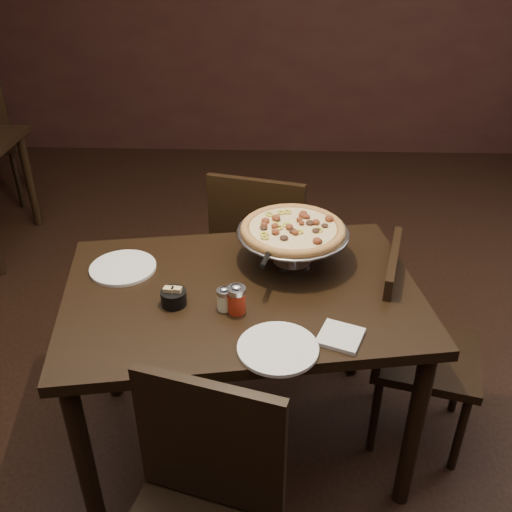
{
  "coord_description": "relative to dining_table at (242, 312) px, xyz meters",
  "views": [
    {
      "loc": [
        0.11,
        -1.84,
        2.03
      ],
      "look_at": [
        0.05,
        -0.04,
        0.93
      ],
      "focal_mm": 40.0,
      "sensor_mm": 36.0,
      "label": 1
    }
  ],
  "objects": [
    {
      "name": "plate_left",
      "position": [
        -0.48,
        0.12,
        0.11
      ],
      "size": [
        0.26,
        0.26,
        0.01
      ],
      "primitive_type": "cylinder",
      "color": "white",
      "rests_on": "dining_table"
    },
    {
      "name": "chair_side",
      "position": [
        0.69,
        0.11,
        -0.22
      ],
      "size": [
        0.52,
        0.52,
        0.91
      ],
      "rotation": [
        0.0,
        0.0,
        1.32
      ],
      "color": "black",
      "rests_on": "ground"
    },
    {
      "name": "napkin_stack",
      "position": [
        0.34,
        -0.27,
        0.12
      ],
      "size": [
        0.18,
        0.18,
        0.01
      ],
      "primitive_type": "cube",
      "rotation": [
        0.0,
        0.0,
        -0.38
      ],
      "color": "silver",
      "rests_on": "dining_table"
    },
    {
      "name": "serving_spatula",
      "position": [
        0.09,
        -0.01,
        0.25
      ],
      "size": [
        0.14,
        0.14,
        0.02
      ],
      "rotation": [
        0.0,
        0.0,
        -0.21
      ],
      "color": "silver",
      "rests_on": "pizza_stand"
    },
    {
      "name": "room",
      "position": [
        0.07,
        0.12,
        0.69
      ],
      "size": [
        6.04,
        7.04,
        2.84
      ],
      "color": "black",
      "rests_on": "ground"
    },
    {
      "name": "packet_caddy",
      "position": [
        -0.24,
        -0.11,
        0.14
      ],
      "size": [
        0.09,
        0.09,
        0.07
      ],
      "rotation": [
        0.0,
        0.0,
        -0.16
      ],
      "color": "black",
      "rests_on": "dining_table"
    },
    {
      "name": "pizza_stand",
      "position": [
        0.19,
        0.2,
        0.26
      ],
      "size": [
        0.44,
        0.44,
        0.18
      ],
      "color": "silver",
      "rests_on": "dining_table"
    },
    {
      "name": "parmesan_shaker",
      "position": [
        -0.05,
        -0.13,
        0.15
      ],
      "size": [
        0.05,
        0.05,
        0.09
      ],
      "color": "beige",
      "rests_on": "dining_table"
    },
    {
      "name": "plate_near",
      "position": [
        0.13,
        -0.34,
        0.11
      ],
      "size": [
        0.26,
        0.26,
        0.01
      ],
      "primitive_type": "cylinder",
      "color": "white",
      "rests_on": "dining_table"
    },
    {
      "name": "pepper_flake_shaker",
      "position": [
        -0.01,
        -0.14,
        0.16
      ],
      "size": [
        0.07,
        0.07,
        0.12
      ],
      "color": "maroon",
      "rests_on": "dining_table"
    },
    {
      "name": "chair_far",
      "position": [
        0.06,
        0.74,
        -0.17
      ],
      "size": [
        0.56,
        0.56,
        0.99
      ],
      "rotation": [
        0.0,
        0.0,
        2.89
      ],
      "color": "black",
      "rests_on": "ground"
    },
    {
      "name": "dining_table",
      "position": [
        0.0,
        0.0,
        0.0
      ],
      "size": [
        1.44,
        1.08,
        0.82
      ],
      "rotation": [
        0.0,
        0.0,
        0.16
      ],
      "color": "black",
      "rests_on": "ground"
    }
  ]
}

